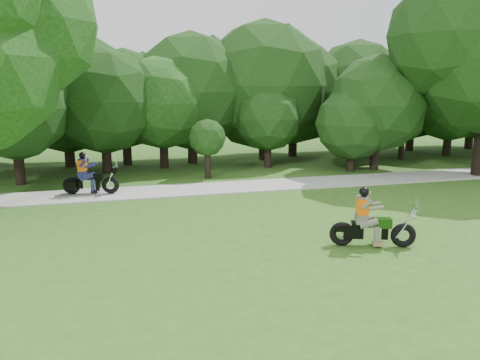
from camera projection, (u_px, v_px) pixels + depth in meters
name	position (u px, v px, depth m)	size (l,w,h in m)	color
ground	(357.00, 249.00, 12.14)	(100.00, 100.00, 0.00)	#2C5C1A
walkway	(263.00, 185.00, 19.70)	(60.00, 2.20, 0.06)	#A4A49E
tree_line	(236.00, 94.00, 25.44)	(40.09, 12.31, 7.74)	black
chopper_motorcycle	(369.00, 225.00, 12.26)	(2.20, 1.11, 1.61)	black
touring_motorcycle	(87.00, 179.00, 17.94)	(2.14, 0.92, 1.64)	black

